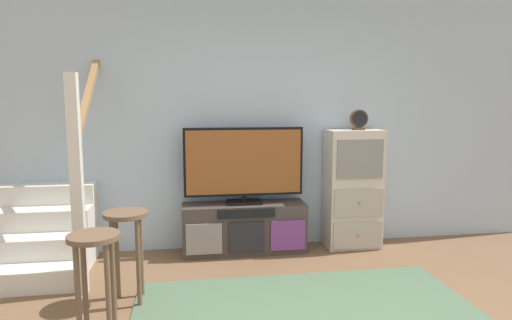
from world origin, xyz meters
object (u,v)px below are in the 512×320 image
at_px(media_console, 244,228).
at_px(bar_stool_far, 127,236).
at_px(side_cabinet, 353,189).
at_px(bar_stool_near, 95,261).
at_px(television, 244,163).
at_px(desk_clock, 359,120).

relative_size(media_console, bar_stool_far, 1.75).
relative_size(side_cabinet, bar_stool_near, 1.78).
bearing_deg(bar_stool_near, bar_stool_far, 75.04).
distance_m(television, bar_stool_far, 1.53).
xyz_separation_m(desk_clock, bar_stool_far, (-2.27, -1.01, -0.84)).
xyz_separation_m(media_console, television, (0.00, 0.02, 0.68)).
bearing_deg(television, bar_stool_far, -135.20).
bearing_deg(bar_stool_near, side_cabinet, 32.93).
height_order(desk_clock, bar_stool_near, desk_clock).
relative_size(television, bar_stool_near, 1.73).
bearing_deg(side_cabinet, desk_clock, -22.49).
xyz_separation_m(bar_stool_near, bar_stool_far, (0.13, 0.51, 0.01)).
xyz_separation_m(television, bar_stool_far, (-1.05, -1.04, -0.40)).
height_order(television, bar_stool_far, television).
height_order(desk_clock, bar_stool_far, desk_clock).
bearing_deg(television, bar_stool_near, -127.42).
bearing_deg(desk_clock, bar_stool_far, -155.95).
height_order(media_console, side_cabinet, side_cabinet).
relative_size(bar_stool_near, bar_stool_far, 0.98).
relative_size(side_cabinet, bar_stool_far, 1.74).
bearing_deg(side_cabinet, bar_stool_far, -155.29).
bearing_deg(bar_stool_far, desk_clock, 24.05).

